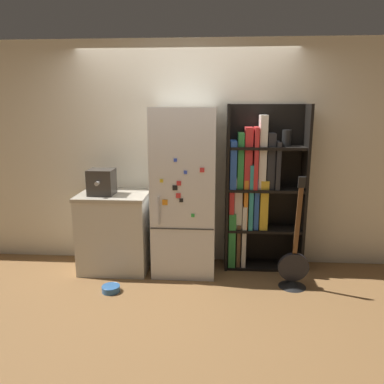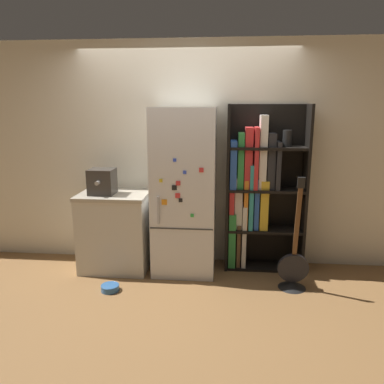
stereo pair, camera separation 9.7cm
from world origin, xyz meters
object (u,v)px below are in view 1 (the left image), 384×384
Objects in this scene: bookshelf at (256,190)px; guitar at (293,271)px; refrigerator at (184,192)px; espresso_machine at (102,182)px; pet_bowl at (111,288)px.

guitar is (0.37, -0.53, -0.75)m from bookshelf.
guitar is at bearing -17.32° from refrigerator.
refrigerator is at bearing 162.68° from guitar.
espresso_machine is 0.26× the size of guitar.
espresso_machine is 1.16m from pet_bowl.
bookshelf reaches higher than refrigerator.
bookshelf is at bearing 7.55° from espresso_machine.
espresso_machine is at bearing -175.98° from refrigerator.
bookshelf reaches higher than pet_bowl.
bookshelf is 0.99m from guitar.
bookshelf reaches higher than espresso_machine.
espresso_machine is at bearing 111.04° from pet_bowl.
espresso_machine is at bearing -172.45° from bookshelf.
guitar is (2.09, -0.30, -0.87)m from espresso_machine.
pet_bowl is at bearing -139.73° from refrigerator.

